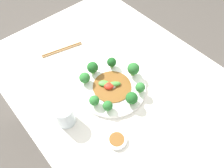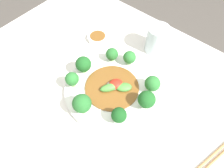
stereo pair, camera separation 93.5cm
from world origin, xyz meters
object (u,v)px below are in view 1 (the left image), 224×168
Objects in this scene: drinking_glass at (65,115)px; broccoli_northwest at (112,62)px; broccoli_southwest at (85,78)px; sauce_dish at (117,140)px; stirfry_center at (111,86)px; broccoli_southeast at (108,106)px; broccoli_west at (93,68)px; broccoli_northeast at (140,87)px; broccoli_south at (94,101)px; plate at (112,88)px; broccoli_north at (133,69)px; chopsticks at (62,50)px; broccoli_east at (132,98)px.

broccoli_northwest is at bearing 104.92° from drinking_glass.
broccoli_southwest is 0.73× the size of sauce_dish.
stirfry_center reaches higher than sauce_dish.
broccoli_southwest reaches higher than broccoli_southeast.
broccoli_west is 1.14× the size of broccoli_northeast.
broccoli_south is 0.94× the size of broccoli_northwest.
broccoli_north is (0.01, 0.11, 0.05)m from plate.
broccoli_northeast is 0.33× the size of stirfry_center.
broccoli_southwest is 1.08× the size of broccoli_south.
chopsticks is (-0.35, -0.15, -0.05)m from broccoli_north.
plate is 0.12m from broccoli_north.
broccoli_north is at bearing 87.62° from drinking_glass.
broccoli_northwest is (0.01, 0.14, 0.00)m from broccoli_southwest.
broccoli_south is (-0.05, -0.03, 0.00)m from broccoli_southeast.
broccoli_northwest is (-0.10, 0.18, 0.00)m from broccoli_south.
broccoli_north reaches higher than broccoli_west.
broccoli_west is 0.90× the size of broccoli_north.
broccoli_west is 0.25m from drinking_glass.
broccoli_southwest reaches higher than sauce_dish.
broccoli_southwest is 0.12m from broccoli_south.
broccoli_west is 1.06× the size of broccoli_east.
chopsticks is (-0.34, -0.03, -0.00)m from plate.
broccoli_south is 0.37m from chopsticks.
broccoli_southwest is 0.12m from stirfry_center.
broccoli_east is at bearing 117.60° from sauce_dish.
broccoli_south is 0.13m from drinking_glass.
chopsticks is at bearing -157.43° from broccoli_north.
broccoli_southeast is 0.90× the size of broccoli_northeast.
broccoli_southwest is 0.57× the size of drinking_glass.
broccoli_north reaches higher than broccoli_southwest.
broccoli_west is at bearing -134.86° from broccoli_north.
broccoli_south reaches higher than broccoli_southeast.
broccoli_north is 0.11m from broccoli_northwest.
broccoli_north is (0.13, 0.13, 0.00)m from broccoli_west.
broccoli_southeast is at bearing -112.46° from broccoli_east.
broccoli_southeast is at bearing -49.80° from plate.
broccoli_north reaches higher than broccoli_south.
broccoli_northwest is at bearing 134.92° from broccoli_southeast.
broccoli_northwest is at bearing 22.35° from chopsticks.
broccoli_southeast is 0.42m from chopsticks.
sauce_dish is (0.27, -0.21, -0.04)m from broccoli_northwest.
broccoli_southwest is at bearing -159.00° from broccoli_east.
broccoli_east is 0.77× the size of sauce_dish.
broccoli_east is at bearing 5.09° from chopsticks.
broccoli_southwest is (-0.17, 0.01, 0.00)m from broccoli_southeast.
broccoli_northeast is at bearing 21.45° from broccoli_west.
broccoli_northeast is 0.27× the size of chopsticks.
stirfry_center is 2.18× the size of sauce_dish.
stirfry_center is (-0.00, -0.00, 0.01)m from plate.
broccoli_west is at bearing -109.14° from broccoli_northwest.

